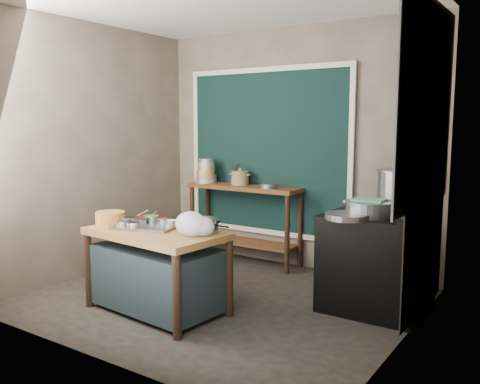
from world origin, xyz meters
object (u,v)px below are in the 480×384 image
Objects in this scene: saucepan at (206,225)px; utensil_cup at (235,181)px; stove_block at (376,265)px; steamer at (369,209)px; prep_table at (157,271)px; back_counter at (244,224)px; ceramic_crock at (240,179)px; yellow_basin at (110,217)px; condiment_tray at (147,226)px; stock_pot at (405,192)px.

utensil_cup is (-0.82, 1.64, 0.18)m from saucepan.
steamer reaches higher than stove_block.
saucepan is at bearing -63.43° from utensil_cup.
stove_block is at bearing 41.16° from saucepan.
back_counter reaches higher than prep_table.
yellow_basin is at bearing -98.20° from ceramic_crock.
condiment_tray is at bearing 4.75° from yellow_basin.
yellow_basin reaches higher than condiment_tray.
stock_pot is (2.15, -0.55, 0.06)m from ceramic_crock.
steamer is at bearing 28.87° from condiment_tray.
utensil_cup is 0.60× the size of ceramic_crock.
back_counter is at bearing -10.94° from ceramic_crock.
steamer reaches higher than yellow_basin.
condiment_tray is 0.60m from saucepan.
saucepan reaches higher than yellow_basin.
prep_table is 0.74m from yellow_basin.
back_counter reaches higher than stove_block.
stove_block is at bearing -133.38° from stock_pot.
saucepan is 1.80m from stock_pot.
stock_pot reaches higher than steamer.
back_counter is at bearing 79.63° from yellow_basin.
prep_table is at bearing -77.85° from utensil_cup.
stove_block is (1.90, -0.73, -0.05)m from back_counter.
condiment_tray is at bearing -163.46° from saucepan.
utensil_cup is at bearing 157.76° from steamer.
ceramic_crock is at bearing 95.57° from condiment_tray.
condiment_tray is 2.00m from steamer.
stove_block is at bearing 39.24° from prep_table.
yellow_basin is at bearing -96.50° from utensil_cup.
yellow_basin reaches higher than prep_table.
stock_pot reaches higher than back_counter.
condiment_tray is at bearing -84.43° from ceramic_crock.
back_counter is 1.61× the size of stove_block.
back_counter is 0.56m from ceramic_crock.
utensil_cup is at bearing 83.50° from yellow_basin.
steamer is at bearing 37.54° from prep_table.
stock_pot reaches higher than prep_table.
prep_table is 2.24× the size of condiment_tray.
back_counter is 10.72× the size of utensil_cup.
yellow_basin is 0.65× the size of steamer.
condiment_tray is at bearing -151.13° from steamer.
saucepan is 0.53× the size of steamer.
stove_block is 2.08× the size of steamer.
stove_block is 1.61× the size of condiment_tray.
ceramic_crock is at bearing 81.80° from yellow_basin.
stove_block is at bearing 65.02° from steamer.
stock_pot reaches higher than yellow_basin.
ceramic_crock is (-1.97, 0.74, 0.60)m from stove_block.
yellow_basin is (-0.33, -1.83, 0.33)m from back_counter.
condiment_tray is 1.83m from ceramic_crock.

